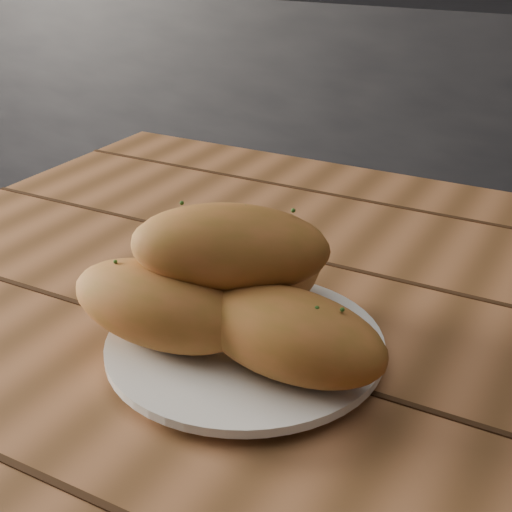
{
  "coord_description": "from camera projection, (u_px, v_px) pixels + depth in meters",
  "views": [
    {
      "loc": [
        0.73,
        -0.29,
        1.11
      ],
      "look_at": [
        0.47,
        0.19,
        0.84
      ],
      "focal_mm": 50.0,
      "sensor_mm": 36.0,
      "label": 1
    }
  ],
  "objects": [
    {
      "name": "counter",
      "position": [
        357.0,
        148.0,
        2.17
      ],
      "size": [
        2.8,
        0.6,
        0.9
      ],
      "primitive_type": "cube",
      "color": "black",
      "rests_on": "ground"
    },
    {
      "name": "table",
      "position": [
        463.0,
        446.0,
        0.68
      ],
      "size": [
        1.38,
        0.86,
        0.75
      ],
      "color": "#925B36",
      "rests_on": "ground"
    },
    {
      "name": "bread_rolls",
      "position": [
        236.0,
        289.0,
        0.6
      ],
      "size": [
        0.29,
        0.22,
        0.12
      ],
      "color": "#A65A2E",
      "rests_on": "plate"
    },
    {
      "name": "plate",
      "position": [
        245.0,
        347.0,
        0.63
      ],
      "size": [
        0.24,
        0.24,
        0.02
      ],
      "color": "white",
      "rests_on": "table"
    }
  ]
}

